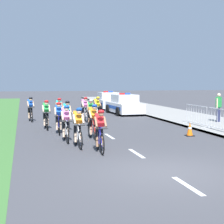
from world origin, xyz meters
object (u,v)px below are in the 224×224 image
(cyclist_fifth, at_px, (59,117))
(police_car_nearest, at_px, (124,105))
(cyclist_sixth, at_px, (67,115))
(traffic_cone_near, at_px, (190,129))
(cyclist_tenth, at_px, (30,109))
(police_car_second, at_px, (108,101))
(crowd_barrier_middle, at_px, (220,120))
(cyclist_fourth, at_px, (93,121))
(cyclist_eleventh, at_px, (85,109))
(cyclist_third, at_px, (66,123))
(cyclist_twelfth, at_px, (97,108))
(cyclist_seventh, at_px, (91,113))
(cyclist_second, at_px, (78,127))
(crowd_barrier_rear, at_px, (196,115))
(spectator_middle, at_px, (219,105))
(cyclist_lead, at_px, (100,130))
(cyclist_eighth, at_px, (46,114))
(cyclist_ninth, at_px, (59,110))

(cyclist_fifth, height_order, police_car_nearest, police_car_nearest)
(cyclist_sixth, xyz_separation_m, traffic_cone_near, (5.21, -3.11, -0.48))
(cyclist_fifth, relative_size, cyclist_tenth, 1.00)
(police_car_second, xyz_separation_m, crowd_barrier_middle, (1.62, -16.31, -0.03))
(cyclist_fourth, bearing_deg, cyclist_eleventh, 83.43)
(cyclist_fifth, bearing_deg, cyclist_third, -88.38)
(cyclist_eleventh, relative_size, cyclist_twelfth, 1.00)
(cyclist_seventh, bearing_deg, cyclist_eleventh, 87.34)
(cyclist_third, height_order, cyclist_fourth, same)
(cyclist_fourth, relative_size, cyclist_tenth, 1.00)
(cyclist_second, height_order, cyclist_sixth, same)
(cyclist_fifth, xyz_separation_m, police_car_second, (5.81, 14.47, -0.11))
(cyclist_second, xyz_separation_m, crowd_barrier_rear, (7.07, 4.31, -0.14))
(cyclist_twelfth, relative_size, crowd_barrier_rear, 0.74)
(police_car_second, height_order, crowd_barrier_rear, police_car_second)
(cyclist_fourth, relative_size, cyclist_twelfth, 1.00)
(cyclist_tenth, distance_m, traffic_cone_near, 10.44)
(police_car_nearest, distance_m, police_car_second, 5.35)
(cyclist_third, distance_m, cyclist_tenth, 8.12)
(cyclist_sixth, distance_m, cyclist_tenth, 5.01)
(spectator_middle, bearing_deg, traffic_cone_near, -133.57)
(cyclist_fourth, height_order, spectator_middle, spectator_middle)
(crowd_barrier_rear, bearing_deg, traffic_cone_near, -121.76)
(police_car_second, xyz_separation_m, spectator_middle, (3.61, -12.69, 0.40))
(cyclist_tenth, relative_size, cyclist_twelfth, 1.00)
(cyclist_lead, relative_size, cyclist_eighth, 1.00)
(cyclist_sixth, distance_m, cyclist_seventh, 1.83)
(police_car_second, bearing_deg, crowd_barrier_rear, -83.32)
(cyclist_fourth, xyz_separation_m, traffic_cone_near, (4.43, -0.24, -0.48))
(spectator_middle, bearing_deg, crowd_barrier_rear, -150.46)
(cyclist_fifth, relative_size, crowd_barrier_rear, 0.74)
(cyclist_lead, height_order, crowd_barrier_rear, cyclist_lead)
(cyclist_fifth, relative_size, cyclist_seventh, 1.00)
(cyclist_twelfth, height_order, police_car_nearest, police_car_nearest)
(cyclist_tenth, distance_m, cyclist_eleventh, 3.35)
(cyclist_second, bearing_deg, cyclist_twelfth, 74.02)
(cyclist_fifth, relative_size, traffic_cone_near, 2.69)
(cyclist_sixth, distance_m, cyclist_eighth, 1.26)
(cyclist_fifth, height_order, police_car_second, police_car_second)
(cyclist_third, relative_size, police_car_second, 0.39)
(cyclist_twelfth, relative_size, police_car_nearest, 0.39)
(cyclist_twelfth, bearing_deg, cyclist_ninth, -153.65)
(cyclist_second, height_order, cyclist_eleventh, same)
(cyclist_eleventh, bearing_deg, crowd_barrier_middle, -51.12)
(cyclist_ninth, height_order, crowd_barrier_rear, cyclist_ninth)
(cyclist_third, bearing_deg, crowd_barrier_rear, 21.96)
(cyclist_lead, relative_size, crowd_barrier_rear, 0.74)
(cyclist_ninth, xyz_separation_m, traffic_cone_near, (5.30, -6.16, -0.48))
(cyclist_seventh, height_order, cyclist_eighth, same)
(cyclist_second, relative_size, cyclist_twelfth, 1.00)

